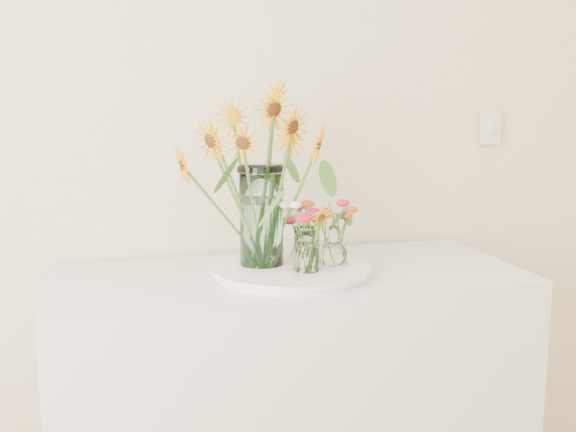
% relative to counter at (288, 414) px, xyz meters
% --- Properties ---
extents(counter, '(1.40, 0.60, 0.90)m').
position_rel_counter_xyz_m(counter, '(0.00, 0.00, 0.00)').
color(counter, white).
rests_on(counter, ground_plane).
extents(tray, '(0.45, 0.45, 0.02)m').
position_rel_counter_xyz_m(tray, '(-0.00, -0.03, 0.46)').
color(tray, white).
rests_on(tray, counter).
extents(mason_jar, '(0.17, 0.17, 0.30)m').
position_rel_counter_xyz_m(mason_jar, '(-0.08, 0.01, 0.63)').
color(mason_jar, '#A9D5CD').
rests_on(mason_jar, tray).
extents(sunflower_bouquet, '(1.01, 1.01, 0.53)m').
position_rel_counter_xyz_m(sunflower_bouquet, '(-0.08, 0.01, 0.74)').
color(sunflower_bouquet, '#FFAE05').
rests_on(sunflower_bouquet, tray).
extents(small_vase_a, '(0.09, 0.09, 0.12)m').
position_rel_counter_xyz_m(small_vase_a, '(0.02, -0.10, 0.54)').
color(small_vase_a, white).
rests_on(small_vase_a, tray).
extents(wildflower_posy_a, '(0.19, 0.19, 0.21)m').
position_rel_counter_xyz_m(wildflower_posy_a, '(0.02, -0.10, 0.58)').
color(wildflower_posy_a, '#DB5213').
rests_on(wildflower_posy_a, tray).
extents(small_vase_b, '(0.09, 0.09, 0.12)m').
position_rel_counter_xyz_m(small_vase_b, '(0.13, -0.04, 0.53)').
color(small_vase_b, white).
rests_on(small_vase_b, tray).
extents(wildflower_posy_b, '(0.21, 0.21, 0.21)m').
position_rel_counter_xyz_m(wildflower_posy_b, '(0.13, -0.04, 0.58)').
color(wildflower_posy_b, '#DB5213').
rests_on(wildflower_posy_b, tray).
extents(small_vase_c, '(0.06, 0.06, 0.10)m').
position_rel_counter_xyz_m(small_vase_c, '(0.07, 0.07, 0.53)').
color(small_vase_c, white).
rests_on(small_vase_c, tray).
extents(wildflower_posy_c, '(0.19, 0.19, 0.19)m').
position_rel_counter_xyz_m(wildflower_posy_c, '(0.07, 0.07, 0.57)').
color(wildflower_posy_c, '#DB5213').
rests_on(wildflower_posy_c, tray).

